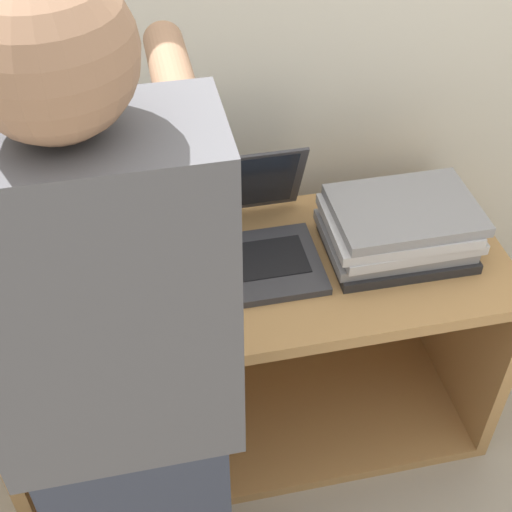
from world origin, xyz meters
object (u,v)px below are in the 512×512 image
object	(u,v)px
laptop_open	(244,239)
laptop_stack_right	(399,228)
laptop_stack_left	(88,269)
person	(124,412)

from	to	relation	value
laptop_open	laptop_stack_right	bearing A→B (deg)	-8.62
laptop_stack_left	laptop_stack_right	world-z (taller)	laptop_stack_left
laptop_stack_left	person	bearing A→B (deg)	-82.98
laptop_open	laptop_stack_right	distance (m)	0.39
laptop_stack_left	person	world-z (taller)	person
laptop_open	laptop_stack_left	distance (m)	0.39
laptop_open	person	distance (m)	0.64
laptop_stack_left	person	xyz separation A→B (m)	(0.06, -0.48, 0.08)
laptop_stack_left	person	size ratio (longest dim) A/B	0.24
laptop_stack_right	person	size ratio (longest dim) A/B	0.23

